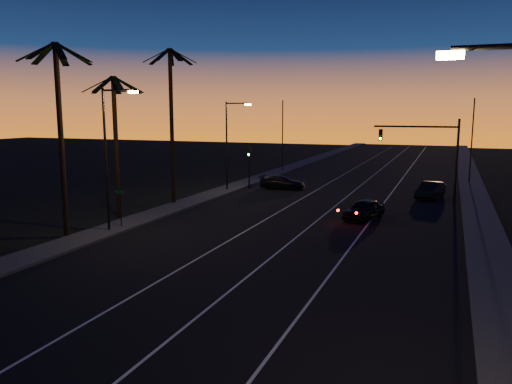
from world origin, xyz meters
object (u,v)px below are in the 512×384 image
at_px(right_car, 430,190).
at_px(signal_mast, 428,145).
at_px(lead_car, 364,209).
at_px(cross_car, 282,182).

bearing_deg(right_car, signal_mast, -125.39).
height_order(signal_mast, lead_car, signal_mast).
bearing_deg(lead_car, right_car, 69.37).
relative_size(signal_mast, lead_car, 1.48).
distance_m(signal_mast, right_car, 4.09).
relative_size(lead_car, cross_car, 1.05).
relative_size(lead_car, right_car, 1.04).
distance_m(right_car, cross_car, 13.89).
bearing_deg(right_car, lead_car, -110.63).
bearing_deg(right_car, cross_car, 178.00).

